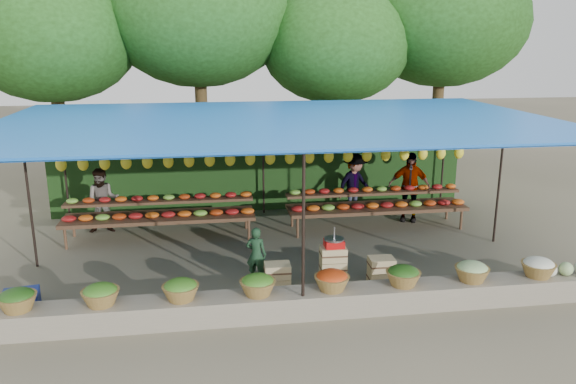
{
  "coord_description": "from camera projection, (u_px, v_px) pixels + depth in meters",
  "views": [
    {
      "loc": [
        -1.44,
        -10.9,
        4.3
      ],
      "look_at": [
        0.23,
        0.2,
        1.26
      ],
      "focal_mm": 35.0,
      "sensor_mm": 36.0,
      "label": 1
    }
  ],
  "objects": [
    {
      "name": "blue_crate_back",
      "position": [
        21.0,
        300.0,
        9.23
      ],
      "size": [
        0.6,
        0.48,
        0.33
      ],
      "primitive_type": "cube",
      "rotation": [
        0.0,
        0.0,
        0.15
      ],
      "color": "navy",
      "rests_on": "ground"
    },
    {
      "name": "vendor_seated",
      "position": [
        256.0,
        254.0,
        10.25
      ],
      "size": [
        0.44,
        0.37,
        1.04
      ],
      "primitive_type": "imported",
      "rotation": [
        0.0,
        0.0,
        2.77
      ],
      "color": "#1C3E24",
      "rests_on": "ground"
    },
    {
      "name": "customer_mid",
      "position": [
        355.0,
        184.0,
        14.19
      ],
      "size": [
        1.16,
        0.95,
        1.57
      ],
      "primitive_type": "imported",
      "rotation": [
        0.0,
        0.0,
        0.43
      ],
      "color": "slate",
      "rests_on": "ground"
    },
    {
      "name": "weighing_scale",
      "position": [
        334.0,
        242.0,
        9.9
      ],
      "size": [
        0.35,
        0.35,
        0.37
      ],
      "color": "red",
      "rests_on": "crate_counter"
    },
    {
      "name": "produce_baskets",
      "position": [
        295.0,
        283.0,
        8.95
      ],
      "size": [
        8.98,
        0.58,
        0.34
      ],
      "color": "brown",
      "rests_on": "stone_curb"
    },
    {
      "name": "fruit_table_right",
      "position": [
        376.0,
        203.0,
        13.23
      ],
      "size": [
        4.21,
        0.95,
        0.93
      ],
      "color": "#432F1A",
      "rests_on": "ground"
    },
    {
      "name": "fruit_table_left",
      "position": [
        160.0,
        212.0,
        12.51
      ],
      "size": [
        4.21,
        0.95,
        0.93
      ],
      "color": "#432F1A",
      "rests_on": "ground"
    },
    {
      "name": "stall_canopy",
      "position": [
        278.0,
        126.0,
        11.11
      ],
      "size": [
        10.8,
        6.6,
        2.82
      ],
      "color": "black",
      "rests_on": "ground"
    },
    {
      "name": "tree_row",
      "position": [
        267.0,
        26.0,
        16.39
      ],
      "size": [
        16.51,
        5.5,
        7.12
      ],
      "color": "#392A14",
      "rests_on": "ground"
    },
    {
      "name": "customer_right",
      "position": [
        409.0,
        187.0,
        13.66
      ],
      "size": [
        1.09,
        0.75,
        1.71
      ],
      "primitive_type": "imported",
      "rotation": [
        0.0,
        0.0,
        -0.36
      ],
      "color": "slate",
      "rests_on": "ground"
    },
    {
      "name": "customer_left",
      "position": [
        103.0,
        201.0,
        12.84
      ],
      "size": [
        0.76,
        0.61,
        1.51
      ],
      "primitive_type": "imported",
      "rotation": [
        0.0,
        0.0,
        0.05
      ],
      "color": "slate",
      "rests_on": "ground"
    },
    {
      "name": "ground",
      "position": [
        279.0,
        253.0,
        11.74
      ],
      "size": [
        60.0,
        60.0,
        0.0
      ],
      "primitive_type": "plane",
      "color": "brown",
      "rests_on": "ground"
    },
    {
      "name": "crate_counter",
      "position": [
        331.0,
        271.0,
        10.03
      ],
      "size": [
        2.36,
        0.35,
        0.77
      ],
      "color": "tan",
      "rests_on": "ground"
    },
    {
      "name": "stone_curb",
      "position": [
        301.0,
        303.0,
        9.06
      ],
      "size": [
        10.6,
        0.55,
        0.4
      ],
      "primitive_type": "cube",
      "color": "slate",
      "rests_on": "ground"
    },
    {
      "name": "netting_backdrop",
      "position": [
        262.0,
        163.0,
        14.42
      ],
      "size": [
        10.6,
        0.06,
        2.5
      ],
      "primitive_type": "cube",
      "color": "#204518",
      "rests_on": "ground"
    }
  ]
}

